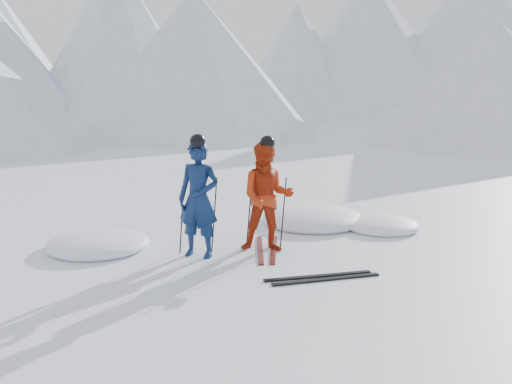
{
  "coord_description": "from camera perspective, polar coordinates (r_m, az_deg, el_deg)",
  "views": [
    {
      "loc": [
        -1.86,
        -8.44,
        2.74
      ],
      "look_at": [
        -1.43,
        0.5,
        1.1
      ],
      "focal_mm": 38.0,
      "sensor_mm": 36.0,
      "label": 1
    }
  ],
  "objects": [
    {
      "name": "ground",
      "position": [
        9.07,
        9.29,
        -7.35
      ],
      "size": [
        160.0,
        160.0,
        0.0
      ],
      "primitive_type": "plane",
      "color": "white",
      "rests_on": "ground"
    },
    {
      "name": "mountain_range",
      "position": [
        44.58,
        7.31,
        15.43
      ],
      "size": [
        106.15,
        62.94,
        15.53
      ],
      "color": "#B2BCD1",
      "rests_on": "ground"
    },
    {
      "name": "skier_blue",
      "position": [
        9.11,
        -6.06,
        -0.78
      ],
      "size": [
        0.84,
        0.71,
        1.97
      ],
      "primitive_type": "imported",
      "rotation": [
        0.0,
        0.0,
        -0.38
      ],
      "color": "#0C1F48",
      "rests_on": "ground"
    },
    {
      "name": "skier_red",
      "position": [
        9.4,
        1.18,
        -0.54
      ],
      "size": [
        0.98,
        0.79,
        1.92
      ],
      "primitive_type": "imported",
      "rotation": [
        0.0,
        0.0,
        -0.07
      ],
      "color": "#AB2B0D",
      "rests_on": "ground"
    },
    {
      "name": "pole_blue_left",
      "position": [
        9.34,
        -7.81,
        -2.59
      ],
      "size": [
        0.13,
        0.09,
        1.31
      ],
      "primitive_type": "cylinder",
      "rotation": [
        0.05,
        0.08,
        0.0
      ],
      "color": "black",
      "rests_on": "ground"
    },
    {
      "name": "pole_blue_right",
      "position": [
        9.41,
        -4.42,
        -2.44
      ],
      "size": [
        0.13,
        0.08,
        1.31
      ],
      "primitive_type": "cylinder",
      "rotation": [
        -0.04,
        0.08,
        0.0
      ],
      "color": "black",
      "rests_on": "ground"
    },
    {
      "name": "pole_red_left",
      "position": [
        9.69,
        -0.7,
        -2.13
      ],
      "size": [
        0.13,
        0.1,
        1.28
      ],
      "primitive_type": "cylinder",
      "rotation": [
        0.06,
        0.08,
        0.0
      ],
      "color": "black",
      "rests_on": "ground"
    },
    {
      "name": "pole_red_right",
      "position": [
        9.63,
        2.89,
        -2.22
      ],
      "size": [
        0.13,
        0.09,
        1.28
      ],
      "primitive_type": "cylinder",
      "rotation": [
        -0.05,
        0.08,
        0.0
      ],
      "color": "black",
      "rests_on": "ground"
    },
    {
      "name": "ski_worn_left",
      "position": [
        9.61,
        0.44,
        -6.08
      ],
      "size": [
        0.15,
        1.7,
        0.03
      ],
      "primitive_type": "cube",
      "rotation": [
        0.0,
        0.0,
        -0.03
      ],
      "color": "black",
      "rests_on": "ground"
    },
    {
      "name": "ski_worn_right",
      "position": [
        9.63,
        1.87,
        -6.06
      ],
      "size": [
        0.26,
        1.7,
        0.03
      ],
      "primitive_type": "cube",
      "rotation": [
        0.0,
        0.0,
        -0.1
      ],
      "color": "black",
      "rests_on": "ground"
    },
    {
      "name": "ski_loose_a",
      "position": [
        8.33,
        6.55,
        -8.79
      ],
      "size": [
        1.68,
        0.42,
        0.03
      ],
      "primitive_type": "cube",
      "rotation": [
        0.0,
        0.0,
        1.77
      ],
      "color": "black",
      "rests_on": "ground"
    },
    {
      "name": "ski_loose_b",
      "position": [
        8.2,
        7.42,
        -9.11
      ],
      "size": [
        1.67,
        0.48,
        0.03
      ],
      "primitive_type": "cube",
      "rotation": [
        0.0,
        0.0,
        1.8
      ],
      "color": "black",
      "rests_on": "ground"
    },
    {
      "name": "snow_lumps",
      "position": [
        10.81,
        3.57,
        -4.32
      ],
      "size": [
        9.59,
        4.44,
        0.48
      ],
      "color": "white",
      "rests_on": "ground"
    }
  ]
}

